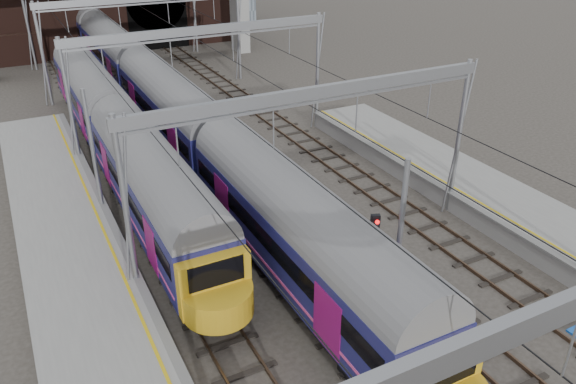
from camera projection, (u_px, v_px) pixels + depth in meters
ground at (424, 358)px, 20.04m from camera, size 160.00×160.00×0.00m
tracks at (252, 188)px, 31.86m from camera, size 14.40×80.00×0.22m
overhead_line at (205, 49)px, 33.96m from camera, size 16.80×80.00×8.00m
retaining_wall at (121, 10)px, 59.58m from camera, size 28.00×2.75×9.00m
train_main at (139, 77)px, 42.88m from camera, size 2.98×68.82×5.06m
train_second at (117, 131)px, 32.96m from camera, size 2.83×32.78×4.86m
signal_near_centre at (371, 252)px, 20.83m from camera, size 0.37×0.46×4.57m
equip_cover_a at (393, 379)px, 19.10m from camera, size 0.81×0.59×0.09m
equip_cover_b at (299, 287)px, 23.63m from camera, size 0.80×0.60×0.09m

